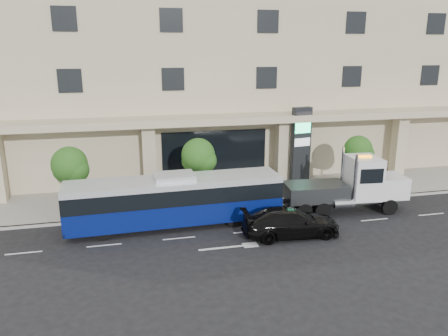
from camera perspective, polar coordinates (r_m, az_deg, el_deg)
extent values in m
plane|color=black|center=(26.59, 2.33, -7.05)|extent=(120.00, 120.00, 0.00)
cube|color=gray|center=(31.10, -0.09, -3.49)|extent=(120.00, 6.00, 0.15)
cube|color=gray|center=(28.35, 1.27, -5.41)|extent=(120.00, 0.30, 0.15)
cube|color=tan|center=(39.73, -3.59, 15.16)|extent=(60.00, 15.00, 20.00)
cube|color=tan|center=(31.57, -0.83, 6.39)|extent=(60.00, 2.80, 0.50)
cube|color=black|center=(33.30, -1.23, 1.50)|extent=(8.00, 0.12, 4.00)
cube|color=tan|center=(31.44, -9.75, 1.29)|extent=(0.90, 0.90, 4.90)
cube|color=tan|center=(33.46, 7.60, 2.23)|extent=(0.90, 0.90, 4.90)
cube|color=tan|center=(38.09, 21.86, 2.86)|extent=(0.90, 0.90, 4.90)
cylinder|color=#422B19|center=(28.81, -19.23, -2.85)|extent=(0.14, 0.14, 2.80)
sphere|color=#224714|center=(28.35, -19.54, 0.46)|extent=(2.20, 2.20, 2.20)
sphere|color=#224714|center=(28.19, -18.82, -0.23)|extent=(1.65, 1.65, 1.65)
sphere|color=#224714|center=(28.67, -20.02, -0.25)|extent=(1.54, 1.54, 1.54)
cylinder|color=#422B19|center=(28.94, -3.33, -1.76)|extent=(0.14, 0.14, 2.94)
sphere|color=#224714|center=(28.46, -3.39, 1.72)|extent=(2.20, 2.20, 2.20)
sphere|color=#224714|center=(28.41, -2.62, 1.01)|extent=(1.65, 1.65, 1.65)
sphere|color=#224714|center=(28.71, -4.04, 0.96)|extent=(1.54, 1.54, 1.54)
cylinder|color=#422B19|center=(32.81, 16.87, -0.53)|extent=(0.14, 0.14, 2.73)
sphere|color=#224714|center=(32.41, 17.10, 2.32)|extent=(2.00, 2.00, 2.00)
sphere|color=#224714|center=(32.49, 17.77, 1.73)|extent=(1.50, 1.50, 1.50)
sphere|color=#224714|center=(32.52, 16.42, 1.71)|extent=(1.40, 1.40, 1.40)
cylinder|color=black|center=(24.89, -15.54, -7.95)|extent=(1.04, 0.34, 1.04)
cylinder|color=black|center=(26.91, -15.50, -6.15)|extent=(1.04, 0.34, 1.04)
cylinder|color=black|center=(25.74, 1.39, -6.57)|extent=(1.04, 0.34, 1.04)
cylinder|color=black|center=(27.70, 0.15, -4.94)|extent=(1.04, 0.34, 1.04)
cube|color=#07145D|center=(25.92, -6.37, -5.39)|extent=(12.51, 2.94, 1.24)
cube|color=black|center=(25.56, -6.44, -3.11)|extent=(12.51, 2.98, 0.93)
cube|color=#B7BBC1|center=(25.37, -6.49, -1.78)|extent=(12.51, 2.94, 0.31)
cube|color=#B7BBC1|center=(25.28, -6.51, -1.11)|extent=(2.33, 1.72, 0.31)
cube|color=#2D3033|center=(26.06, -19.99, -7.38)|extent=(0.21, 2.59, 0.31)
cube|color=#2D3033|center=(27.57, 6.50, -5.25)|extent=(0.21, 2.59, 0.31)
cube|color=#2D3033|center=(29.06, 15.43, -4.09)|extent=(7.77, 1.60, 0.36)
cube|color=white|center=(30.06, 20.73, -2.16)|extent=(2.00, 2.24, 1.36)
cube|color=silver|center=(30.50, 22.24, -2.07)|extent=(0.24, 1.82, 1.09)
cube|color=white|center=(29.07, 17.70, -1.16)|extent=(2.01, 2.43, 2.64)
cube|color=black|center=(29.34, 19.29, -0.32)|extent=(0.28, 2.00, 1.09)
cylinder|color=silver|center=(27.72, 16.74, -1.38)|extent=(0.18, 0.18, 3.09)
cylinder|color=silver|center=(29.48, 15.16, -0.27)|extent=(0.18, 0.18, 3.09)
cube|color=#2D3033|center=(28.14, 11.86, -3.03)|extent=(4.00, 2.51, 1.00)
cube|color=#2D3033|center=(27.67, 7.53, -4.34)|extent=(1.47, 0.38, 0.20)
cube|color=#2D3033|center=(27.66, 6.41, -5.11)|extent=(0.37, 1.65, 0.16)
cube|color=orange|center=(28.73, 17.92, 1.45)|extent=(0.84, 0.39, 0.13)
cylinder|color=black|center=(29.44, 20.78, -4.77)|extent=(1.02, 0.38, 1.00)
cylinder|color=black|center=(31.02, 19.13, -3.60)|extent=(1.02, 0.38, 1.00)
cylinder|color=black|center=(27.66, 12.77, -5.41)|extent=(1.02, 0.38, 1.00)
cylinder|color=black|center=(29.34, 11.48, -4.12)|extent=(1.02, 0.38, 1.00)
cylinder|color=black|center=(27.28, 10.43, -5.58)|extent=(1.02, 0.38, 1.00)
cylinder|color=black|center=(28.98, 9.27, -4.25)|extent=(1.02, 0.38, 1.00)
imported|color=black|center=(24.73, 8.73, -7.01)|extent=(5.54, 2.44, 1.58)
cube|color=black|center=(32.95, 9.97, 2.78)|extent=(1.52, 0.71, 5.85)
cube|color=#23D788|center=(32.40, 10.29, 5.37)|extent=(1.26, 0.26, 0.98)
cube|color=silver|center=(32.62, 10.19, 3.34)|extent=(1.26, 0.26, 0.59)
cube|color=#262628|center=(32.26, 10.36, 6.90)|extent=(1.26, 0.26, 0.39)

